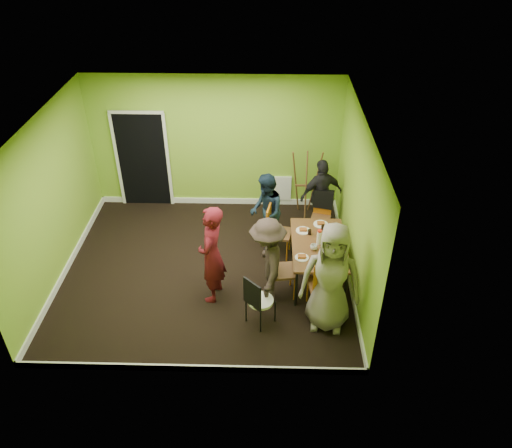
{
  "coord_description": "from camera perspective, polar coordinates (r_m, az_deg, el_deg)",
  "views": [
    {
      "loc": [
        1.05,
        -6.85,
        5.71
      ],
      "look_at": [
        0.87,
        0.0,
        1.0
      ],
      "focal_mm": 35.0,
      "sensor_mm": 36.0,
      "label": 1
    }
  ],
  "objects": [
    {
      "name": "chair_left_near",
      "position": [
        8.09,
        2.45,
        -4.9
      ],
      "size": [
        0.48,
        0.48,
        1.03
      ],
      "rotation": [
        0.0,
        0.0,
        -1.43
      ],
      "color": "orange",
      "rests_on": "ground"
    },
    {
      "name": "easel",
      "position": [
        10.0,
        5.69,
        4.52
      ],
      "size": [
        0.6,
        0.57,
        1.5
      ],
      "color": "brown",
      "rests_on": "ground"
    },
    {
      "name": "chair_front_end",
      "position": [
        7.8,
        7.81,
        -6.79
      ],
      "size": [
        0.49,
        0.5,
        1.07
      ],
      "rotation": [
        0.0,
        0.0,
        0.13
      ],
      "color": "orange",
      "rests_on": "ground"
    },
    {
      "name": "orange_bottle",
      "position": [
        8.47,
        7.1,
        -1.36
      ],
      "size": [
        0.04,
        0.04,
        0.08
      ],
      "primitive_type": "cylinder",
      "color": "orange",
      "rests_on": "dining_table"
    },
    {
      "name": "person_front_end",
      "position": [
        7.43,
        8.54,
        -6.13
      ],
      "size": [
        0.97,
        0.71,
        1.83
      ],
      "primitive_type": "imported",
      "rotation": [
        0.0,
        0.0,
        -0.14
      ],
      "color": "gray",
      "rests_on": "ground"
    },
    {
      "name": "plate_far_front",
      "position": [
        7.94,
        7.55,
        -4.47
      ],
      "size": [
        0.22,
        0.22,
        0.01
      ],
      "primitive_type": "cylinder",
      "color": "white",
      "rests_on": "dining_table"
    },
    {
      "name": "ground",
      "position": [
        8.97,
        -5.58,
        -5.21
      ],
      "size": [
        5.0,
        5.0,
        0.0
      ],
      "primitive_type": "plane",
      "color": "black",
      "rests_on": "ground"
    },
    {
      "name": "person_back_end",
      "position": [
        9.7,
        7.46,
        3.33
      ],
      "size": [
        0.94,
        0.66,
        1.48
      ],
      "primitive_type": "imported",
      "rotation": [
        0.0,
        0.0,
        3.53
      ],
      "color": "black",
      "rests_on": "ground"
    },
    {
      "name": "person_left_near",
      "position": [
        7.86,
        1.33,
        -4.38
      ],
      "size": [
        0.62,
        1.03,
        1.56
      ],
      "primitive_type": "imported",
      "rotation": [
        0.0,
        0.0,
        -1.53
      ],
      "color": "#302420",
      "rests_on": "ground"
    },
    {
      "name": "plate_wall_back",
      "position": [
        8.51,
        9.13,
        -1.6
      ],
      "size": [
        0.23,
        0.23,
        0.01
      ],
      "primitive_type": "cylinder",
      "color": "white",
      "rests_on": "dining_table"
    },
    {
      "name": "plate_far_back",
      "position": [
        8.81,
        7.42,
        -0.02
      ],
      "size": [
        0.26,
        0.26,
        0.01
      ],
      "primitive_type": "cylinder",
      "color": "white",
      "rests_on": "dining_table"
    },
    {
      "name": "thermos",
      "position": [
        8.28,
        7.21,
        -1.56
      ],
      "size": [
        0.08,
        0.08,
        0.24
      ],
      "primitive_type": "cylinder",
      "color": "white",
      "rests_on": "dining_table"
    },
    {
      "name": "cup_a",
      "position": [
        8.19,
        6.62,
        -2.66
      ],
      "size": [
        0.11,
        0.11,
        0.09
      ],
      "primitive_type": "imported",
      "color": "white",
      "rests_on": "dining_table"
    },
    {
      "name": "person_left_far",
      "position": [
        9.1,
        1.17,
        1.4
      ],
      "size": [
        0.66,
        0.79,
        1.48
      ],
      "primitive_type": "imported",
      "rotation": [
        0.0,
        0.0,
        -1.42
      ],
      "color": "#132230",
      "rests_on": "ground"
    },
    {
      "name": "chair_bentwood",
      "position": [
        7.62,
        0.19,
        -8.59
      ],
      "size": [
        0.5,
        0.5,
        0.91
      ],
      "rotation": [
        0.0,
        0.0,
        -0.78
      ],
      "color": "black",
      "rests_on": "ground"
    },
    {
      "name": "chair_back_end",
      "position": [
        9.58,
        7.63,
        2.27
      ],
      "size": [
        0.46,
        0.52,
        0.92
      ],
      "rotation": [
        0.0,
        0.0,
        2.9
      ],
      "color": "orange",
      "rests_on": "ground"
    },
    {
      "name": "person_standing",
      "position": [
        7.9,
        -5.08,
        -3.51
      ],
      "size": [
        0.51,
        0.69,
        1.72
      ],
      "primitive_type": "imported",
      "rotation": [
        0.0,
        0.0,
        -1.74
      ],
      "color": "#560E16",
      "rests_on": "ground"
    },
    {
      "name": "room_walls",
      "position": [
        8.42,
        -6.08,
        0.16
      ],
      "size": [
        5.04,
        4.54,
        2.82
      ],
      "color": "#89B72F",
      "rests_on": "ground"
    },
    {
      "name": "blue_bottle",
      "position": [
        8.07,
        9.19,
        -3.06
      ],
      "size": [
        0.08,
        0.08,
        0.2
      ],
      "primitive_type": "cylinder",
      "color": "blue",
      "rests_on": "dining_table"
    },
    {
      "name": "dining_table",
      "position": [
        8.39,
        7.19,
        -2.53
      ],
      "size": [
        0.9,
        1.5,
        0.75
      ],
      "color": "black",
      "rests_on": "ground"
    },
    {
      "name": "glass_front",
      "position": [
        7.9,
        8.63,
        -4.35
      ],
      "size": [
        0.07,
        0.07,
        0.1
      ],
      "primitive_type": "cylinder",
      "color": "black",
      "rests_on": "dining_table"
    },
    {
      "name": "cup_b",
      "position": [
        8.35,
        8.89,
        -1.97
      ],
      "size": [
        0.11,
        0.11,
        0.1
      ],
      "primitive_type": "imported",
      "color": "white",
      "rests_on": "dining_table"
    },
    {
      "name": "plate_near_right",
      "position": [
        8.02,
        5.26,
        -3.84
      ],
      "size": [
        0.22,
        0.22,
        0.01
      ],
      "primitive_type": "cylinder",
      "color": "white",
      "rests_on": "dining_table"
    },
    {
      "name": "glass_back",
      "position": [
        8.67,
        7.67,
        -0.38
      ],
      "size": [
        0.07,
        0.07,
        0.09
      ],
      "primitive_type": "cylinder",
      "color": "black",
      "rests_on": "dining_table"
    },
    {
      "name": "glass_mid",
      "position": [
        8.53,
        6.14,
        -0.92
      ],
      "size": [
        0.06,
        0.06,
        0.09
      ],
      "primitive_type": "cylinder",
      "color": "black",
      "rests_on": "dining_table"
    },
    {
      "name": "plate_near_left",
      "position": [
        8.62,
        5.41,
        -0.76
      ],
      "size": [
        0.25,
        0.25,
        0.01
      ],
      "primitive_type": "cylinder",
      "color": "white",
      "rests_on": "dining_table"
    },
    {
      "name": "plate_wall_front",
      "position": [
        8.23,
        9.1,
        -3.04
      ],
      "size": [
        0.25,
        0.25,
        0.01
      ],
      "primitive_type": "cylinder",
      "color": "white",
      "rests_on": "dining_table"
    },
    {
      "name": "chair_left_far",
      "position": [
        8.98,
        2.17,
        -0.49
      ],
      "size": [
        0.49,
        0.49,
        1.01
      ],
      "rotation": [
        0.0,
        0.0,
        -1.76
      ],
      "color": "orange",
      "rests_on": "ground"
    }
  ]
}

